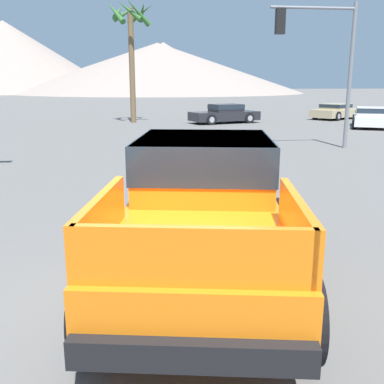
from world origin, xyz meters
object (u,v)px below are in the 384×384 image
(parked_car_white, at_px, (370,117))
(traffic_light_main, at_px, (320,48))
(parked_car_tan, at_px, (336,111))
(orange_pickup_truck, at_px, (203,204))
(parked_car_dark, at_px, (225,113))
(palm_tree_tall, at_px, (131,32))

(parked_car_white, relative_size, traffic_light_main, 0.80)
(parked_car_white, xyz_separation_m, parked_car_tan, (0.58, 5.97, -0.03))
(orange_pickup_truck, xyz_separation_m, parked_car_dark, (4.88, 23.26, -0.45))
(orange_pickup_truck, distance_m, parked_car_tan, 28.76)
(orange_pickup_truck, relative_size, parked_car_tan, 1.14)
(orange_pickup_truck, distance_m, palm_tree_tall, 24.90)
(parked_car_dark, bearing_deg, palm_tree_tall, 60.34)
(parked_car_dark, relative_size, palm_tree_tall, 0.63)
(palm_tree_tall, bearing_deg, traffic_light_main, -60.42)
(parked_car_tan, distance_m, traffic_light_main, 15.88)
(parked_car_white, height_order, palm_tree_tall, palm_tree_tall)
(parked_car_tan, xyz_separation_m, palm_tree_tall, (-14.42, -0.99, 5.08))
(orange_pickup_truck, height_order, palm_tree_tall, palm_tree_tall)
(orange_pickup_truck, bearing_deg, parked_car_white, 66.78)
(parked_car_white, distance_m, traffic_light_main, 10.73)
(parked_car_dark, height_order, palm_tree_tall, palm_tree_tall)
(parked_car_white, bearing_deg, palm_tree_tall, 5.94)
(orange_pickup_truck, distance_m, parked_car_white, 23.32)
(parked_car_dark, bearing_deg, parked_car_tan, -93.76)
(orange_pickup_truck, xyz_separation_m, traffic_light_main, (6.25, 11.65, 2.80))
(orange_pickup_truck, xyz_separation_m, parked_car_white, (12.82, 19.47, -0.47))
(orange_pickup_truck, xyz_separation_m, parked_car_tan, (13.40, 25.44, -0.50))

